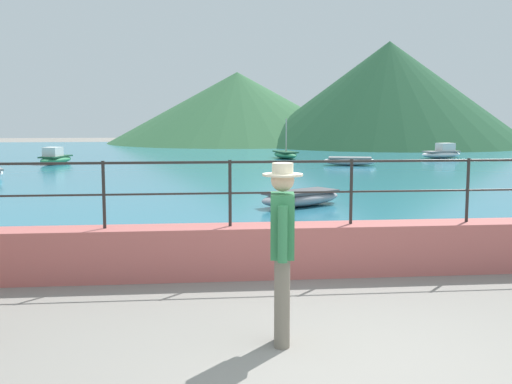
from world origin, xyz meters
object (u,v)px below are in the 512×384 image
object	(u,v)px
boat_4	(350,161)
boat_1	(301,198)
person_walking	(282,244)
boat_0	(285,154)
boat_2	(442,153)
boat_3	(55,158)

from	to	relation	value
boat_4	boat_1	bearing A→B (deg)	-109.68
person_walking	boat_1	bearing A→B (deg)	78.78
boat_0	boat_2	world-z (taller)	boat_0
person_walking	boat_2	distance (m)	27.69
person_walking	boat_2	bearing A→B (deg)	64.44
person_walking	boat_1	xyz separation A→B (m)	(1.74, 8.77, -0.72)
boat_0	boat_3	size ratio (longest dim) A/B	0.99
boat_2	boat_4	size ratio (longest dim) A/B	1.00
boat_2	boat_4	bearing A→B (deg)	-144.38
person_walking	boat_4	distance (m)	21.60
person_walking	boat_4	xyz separation A→B (m)	(6.02, 20.73, -0.72)
boat_1	boat_2	size ratio (longest dim) A/B	0.99
boat_0	boat_4	size ratio (longest dim) A/B	0.99
boat_2	boat_4	xyz separation A→B (m)	(-5.92, -4.24, -0.07)
boat_1	boat_4	bearing A→B (deg)	70.32
person_walking	boat_2	world-z (taller)	person_walking
boat_4	boat_0	bearing A→B (deg)	113.94
boat_2	boat_4	world-z (taller)	boat_2
boat_1	boat_3	bearing A→B (deg)	121.51
boat_3	boat_1	bearing A→B (deg)	-58.49
person_walking	boat_3	size ratio (longest dim) A/B	0.71
boat_2	boat_3	bearing A→B (deg)	-173.77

